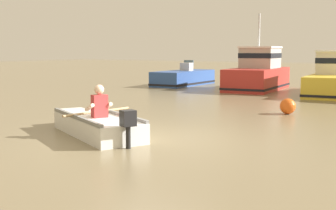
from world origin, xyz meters
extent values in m
plane|color=#7A6B4C|center=(0.00, 0.00, 0.00)|extent=(120.00, 120.00, 0.00)
cube|color=white|center=(-1.27, -0.23, 0.22)|extent=(3.27, 2.34, 0.44)
cube|color=white|center=(-2.83, 0.52, 0.22)|extent=(0.62, 0.72, 0.42)
cube|color=gray|center=(-1.50, -0.69, 0.47)|extent=(2.77, 1.40, 0.08)
cube|color=gray|center=(-1.05, 0.22, 0.47)|extent=(2.77, 1.40, 0.08)
cube|color=white|center=(-1.18, -0.28, 0.40)|extent=(0.69, 1.03, 0.06)
cylinder|color=black|center=(0.21, -0.95, 0.27)|extent=(0.13, 0.13, 0.54)
cube|color=black|center=(0.21, -0.95, 0.62)|extent=(0.34, 0.36, 0.32)
cube|color=#B23333|center=(-1.14, -0.30, 0.70)|extent=(0.35, 0.40, 0.52)
sphere|color=beige|center=(-1.14, -0.30, 1.08)|extent=(0.22, 0.22, 0.22)
cylinder|color=beige|center=(-1.28, -0.48, 0.68)|extent=(0.42, 0.27, 0.23)
cylinder|color=beige|center=(-1.09, -0.08, 0.68)|extent=(0.42, 0.27, 0.23)
cylinder|color=tan|center=(-1.52, 0.05, 0.50)|extent=(0.33, 1.99, 0.06)
cube|color=#2D519E|center=(-7.49, 13.67, 0.40)|extent=(1.92, 4.61, 0.81)
cube|color=black|center=(-7.49, 13.67, 0.14)|extent=(1.96, 4.65, 0.10)
cube|color=beige|center=(-7.51, 14.01, 1.03)|extent=(0.62, 0.53, 0.44)
cube|color=slate|center=(-7.52, 14.27, 1.21)|extent=(0.60, 0.07, 0.36)
cube|color=#B72D28|center=(-2.90, 13.16, 0.53)|extent=(2.52, 5.02, 1.07)
cube|color=black|center=(-2.90, 13.16, 0.19)|extent=(2.56, 5.06, 0.10)
cube|color=#B2ADA3|center=(-2.95, 13.59, 1.56)|extent=(1.79, 2.18, 0.99)
cube|color=black|center=(-2.95, 13.59, 1.69)|extent=(1.82, 2.21, 0.24)
cube|color=white|center=(-2.95, 13.59, 2.10)|extent=(1.88, 2.29, 0.08)
cylinder|color=silver|center=(-2.92, 13.28, 2.40)|extent=(0.10, 0.10, 2.66)
cube|color=gold|center=(0.78, 12.93, 0.44)|extent=(2.40, 5.97, 0.89)
cube|color=black|center=(0.78, 12.93, 0.16)|extent=(2.44, 6.01, 0.10)
cube|color=silver|center=(0.71, 13.45, 1.38)|extent=(1.62, 2.58, 0.98)
cube|color=black|center=(0.71, 13.45, 1.50)|extent=(1.66, 2.61, 0.24)
cube|color=white|center=(0.71, 13.45, 1.91)|extent=(1.70, 2.71, 0.08)
sphere|color=#E55919|center=(1.23, 5.64, 0.24)|extent=(0.49, 0.49, 0.49)
camera|label=1|loc=(5.84, -7.99, 1.98)|focal=48.62mm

